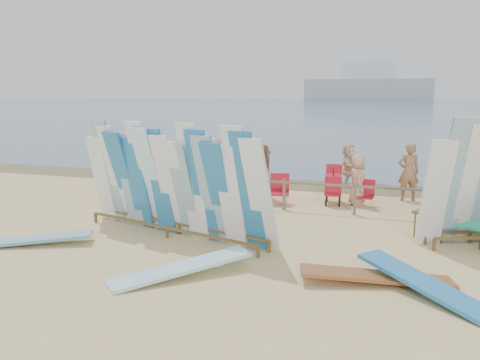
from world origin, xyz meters
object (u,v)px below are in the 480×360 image
(beachgoer_11, at_px, (230,160))
(beach_chair_left, at_px, (279,196))
(beachgoer_5, at_px, (348,165))
(flat_board_e, at_px, (30,245))
(beachgoer_6, at_px, (358,180))
(beachgoer_0, at_px, (132,169))
(beach_chair_right, at_px, (365,199))
(beachgoer_4, at_px, (264,172))
(beachgoer_9, at_px, (454,171))
(beachgoer_2, at_px, (266,174))
(beachgoer_1, at_px, (204,163))
(flat_board_d, at_px, (426,296))
(side_surfboard_rack, at_px, (479,189))
(stroller, at_px, (333,189))
(vendor_table, at_px, (432,224))
(flat_board_c, at_px, (376,283))
(beachgoer_3, at_px, (214,163))
(main_surfboard_rack, at_px, (172,185))
(flat_board_b, at_px, (182,277))

(beachgoer_11, bearing_deg, beach_chair_left, 92.04)
(beachgoer_5, bearing_deg, beach_chair_left, 154.28)
(flat_board_e, xyz_separation_m, beachgoer_11, (1.58, 8.80, 0.87))
(beachgoer_6, height_order, beachgoer_0, beachgoer_0)
(beach_chair_right, distance_m, beachgoer_4, 3.20)
(beachgoer_9, distance_m, beachgoer_2, 5.86)
(beachgoer_9, bearing_deg, beachgoer_1, 107.24)
(beachgoer_11, bearing_deg, flat_board_d, 86.70)
(beachgoer_6, bearing_deg, beachgoer_2, 74.12)
(side_surfboard_rack, bearing_deg, flat_board_d, -131.10)
(beach_chair_right, height_order, beachgoer_2, beachgoer_2)
(beachgoer_6, bearing_deg, beach_chair_right, -125.54)
(flat_board_e, height_order, beachgoer_11, beachgoer_11)
(stroller, bearing_deg, vendor_table, -54.88)
(flat_board_d, xyz_separation_m, flat_board_c, (-0.82, 0.35, 0.00))
(flat_board_c, height_order, beachgoer_2, beachgoer_2)
(beachgoer_3, height_order, beachgoer_6, beachgoer_3)
(stroller, xyz_separation_m, beachgoer_11, (-4.20, 2.39, 0.40))
(flat_board_c, bearing_deg, beachgoer_6, -5.98)
(main_surfboard_rack, bearing_deg, beachgoer_5, 84.05)
(flat_board_c, xyz_separation_m, beachgoer_4, (-3.88, 6.31, 0.87))
(beachgoer_4, bearing_deg, beach_chair_right, -99.08)
(main_surfboard_rack, relative_size, beachgoer_6, 3.51)
(flat_board_c, distance_m, beachgoer_1, 9.77)
(stroller, bearing_deg, beachgoer_6, -4.93)
(vendor_table, xyz_separation_m, beachgoer_1, (-7.37, 4.06, 0.58))
(beachgoer_5, bearing_deg, stroller, 177.13)
(beachgoer_11, relative_size, beachgoer_4, 1.01)
(beachgoer_6, height_order, beachgoer_4, beachgoer_4)
(flat_board_d, distance_m, flat_board_c, 0.89)
(beachgoer_0, relative_size, beachgoer_1, 0.87)
(beachgoer_6, xyz_separation_m, beachgoer_1, (-5.38, 1.00, 0.15))
(beach_chair_left, bearing_deg, beach_chair_right, -1.11)
(flat_board_e, height_order, stroller, stroller)
(flat_board_d, xyz_separation_m, beachgoer_9, (0.98, 8.34, 0.93))
(beach_chair_left, height_order, beachgoer_11, beachgoer_11)
(beachgoer_5, bearing_deg, main_surfboard_rack, 156.66)
(beach_chair_right, relative_size, beachgoer_11, 0.45)
(stroller, height_order, beachgoer_11, beachgoer_11)
(main_surfboard_rack, bearing_deg, beachgoer_2, 95.98)
(beachgoer_0, bearing_deg, beachgoer_6, -74.05)
(flat_board_b, height_order, beachgoer_6, beachgoer_6)
(beachgoer_6, bearing_deg, beachgoer_1, 66.39)
(stroller, distance_m, beachgoer_5, 2.97)
(flat_board_b, xyz_separation_m, beachgoer_4, (-0.44, 7.12, 0.87))
(flat_board_b, distance_m, beachgoer_11, 9.88)
(stroller, distance_m, beachgoer_6, 0.77)
(beachgoer_1, bearing_deg, beachgoer_5, -7.26)
(beachgoer_5, bearing_deg, beach_chair_right, -165.30)
(flat_board_e, xyz_separation_m, beachgoer_6, (6.50, 6.43, 0.77))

